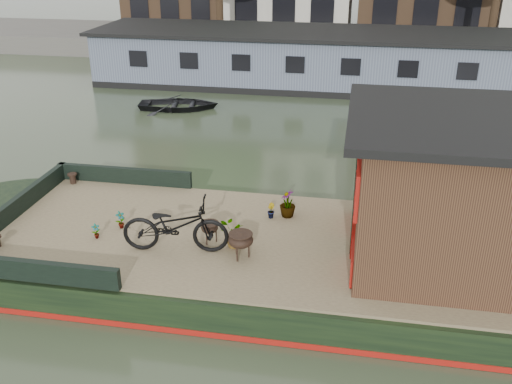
% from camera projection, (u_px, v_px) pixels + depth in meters
% --- Properties ---
extents(ground, '(120.00, 120.00, 0.00)m').
position_uv_depth(ground, '(326.00, 277.00, 10.14)').
color(ground, '#27311F').
rests_on(ground, ground).
extents(houseboat_hull, '(14.01, 4.02, 0.60)m').
position_uv_depth(houseboat_hull, '(252.00, 257.00, 10.24)').
color(houseboat_hull, black).
rests_on(houseboat_hull, ground).
extents(houseboat_deck, '(11.80, 3.80, 0.05)m').
position_uv_depth(houseboat_deck, '(327.00, 246.00, 9.88)').
color(houseboat_deck, olive).
rests_on(houseboat_deck, houseboat_hull).
extents(bow_bulwark, '(3.00, 4.00, 0.35)m').
position_uv_depth(bow_bulwark, '(55.00, 213.00, 10.62)').
color(bow_bulwark, black).
rests_on(bow_bulwark, houseboat_deck).
extents(cabin, '(4.00, 3.50, 2.42)m').
position_uv_depth(cabin, '(470.00, 190.00, 9.00)').
color(cabin, black).
rests_on(cabin, houseboat_deck).
extents(bicycle, '(1.85, 0.84, 0.94)m').
position_uv_depth(bicycle, '(175.00, 226.00, 9.51)').
color(bicycle, black).
rests_on(bicycle, houseboat_deck).
extents(potted_plant_a, '(0.20, 0.21, 0.33)m').
position_uv_depth(potted_plant_a, '(121.00, 220.00, 10.36)').
color(potted_plant_a, brown).
rests_on(potted_plant_a, houseboat_deck).
extents(potted_plant_b, '(0.18, 0.20, 0.29)m').
position_uv_depth(potted_plant_b, '(271.00, 211.00, 10.76)').
color(potted_plant_b, maroon).
rests_on(potted_plant_b, houseboat_deck).
extents(potted_plant_c, '(0.54, 0.51, 0.46)m').
position_uv_depth(potted_plant_c, '(233.00, 235.00, 9.71)').
color(potted_plant_c, '#9C4B2D').
rests_on(potted_plant_c, houseboat_deck).
extents(potted_plant_d, '(0.32, 0.32, 0.54)m').
position_uv_depth(potted_plant_d, '(288.00, 203.00, 10.76)').
color(potted_plant_d, brown).
rests_on(potted_plant_d, houseboat_deck).
extents(potted_plant_e, '(0.17, 0.17, 0.28)m').
position_uv_depth(potted_plant_e, '(96.00, 231.00, 10.03)').
color(potted_plant_e, brown).
rests_on(potted_plant_e, houseboat_deck).
extents(brazier_front, '(0.47, 0.47, 0.45)m').
position_uv_depth(brazier_front, '(241.00, 246.00, 9.40)').
color(brazier_front, black).
rests_on(brazier_front, houseboat_deck).
extents(brazier_rear, '(0.45, 0.45, 0.38)m').
position_uv_depth(brazier_rear, '(210.00, 232.00, 9.89)').
color(brazier_rear, black).
rests_on(brazier_rear, houseboat_deck).
extents(bollard_port, '(0.20, 0.20, 0.22)m').
position_uv_depth(bollard_port, '(73.00, 178.00, 12.25)').
color(bollard_port, black).
rests_on(bollard_port, houseboat_deck).
extents(dinghy, '(2.99, 2.34, 0.56)m').
position_uv_depth(dinghy, '(179.00, 101.00, 19.68)').
color(dinghy, black).
rests_on(dinghy, ground).
extents(far_houseboat, '(20.40, 4.40, 2.11)m').
position_uv_depth(far_houseboat, '(352.00, 62.00, 22.26)').
color(far_houseboat, slate).
rests_on(far_houseboat, ground).
extents(quay, '(60.00, 6.00, 0.90)m').
position_uv_depth(quay, '(355.00, 46.00, 28.29)').
color(quay, '#47443F').
rests_on(quay, ground).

